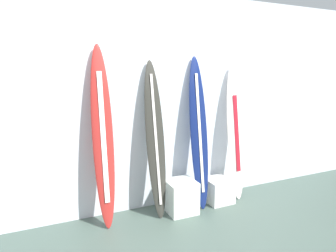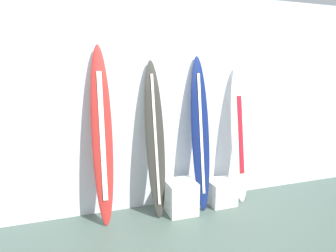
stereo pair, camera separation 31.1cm
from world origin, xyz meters
name	(u,v)px [view 2 (the right image)]	position (x,y,z in m)	size (l,w,h in m)	color
ground	(210,252)	(0.00, 0.00, -0.02)	(8.00, 8.00, 0.04)	#43544B
wall_back	(169,102)	(0.00, 1.30, 1.40)	(7.20, 0.20, 2.80)	silver
surfboard_crimson	(102,138)	(-0.94, 0.98, 1.05)	(0.25, 0.37, 2.13)	#AD2824
surfboard_charcoal	(155,141)	(-0.29, 0.97, 0.96)	(0.25, 0.39, 1.96)	#2D2C27
surfboard_navy	(200,135)	(0.33, 0.98, 0.99)	(0.27, 0.42, 2.02)	navy
surfboard_ivory	(239,134)	(0.94, 1.01, 0.95)	(0.27, 0.35, 1.89)	silver
display_block_left	(181,197)	(0.02, 0.87, 0.21)	(0.37, 0.37, 0.42)	white
display_block_center	(221,192)	(0.64, 0.93, 0.17)	(0.35, 0.35, 0.33)	silver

